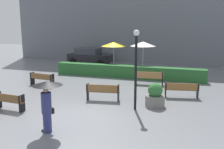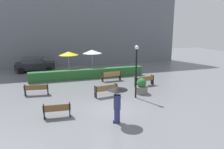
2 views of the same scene
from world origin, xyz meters
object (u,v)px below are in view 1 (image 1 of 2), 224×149
object	(u,v)px
bench_back_row	(149,77)
planter_pot	(155,96)
bench_near_left	(9,101)
bench_far_left	(42,78)
pedestrian_with_umbrella	(47,97)
bench_far_right	(182,89)
bench_mid_center	(103,91)
patio_umbrella_white	(143,44)
patio_umbrella_yellow	(114,44)
parked_car	(90,56)
lamp_post	(136,62)

from	to	relation	value
bench_back_row	planter_pot	distance (m)	4.46
bench_near_left	bench_far_left	size ratio (longest dim) A/B	0.88
pedestrian_with_umbrella	planter_pot	world-z (taller)	pedestrian_with_umbrella
bench_far_right	bench_mid_center	size ratio (longest dim) A/B	1.04
bench_far_left	patio_umbrella_white	world-z (taller)	patio_umbrella_white
bench_near_left	patio_umbrella_white	world-z (taller)	patio_umbrella_white
pedestrian_with_umbrella	patio_umbrella_yellow	distance (m)	12.15
bench_near_left	bench_far_left	bearing A→B (deg)	104.08
patio_umbrella_yellow	parked_car	xyz separation A→B (m)	(-3.40, 3.14, -1.50)
bench_far_right	patio_umbrella_yellow	size ratio (longest dim) A/B	0.75
bench_near_left	lamp_post	bearing A→B (deg)	18.09
bench_near_left	bench_far_left	world-z (taller)	bench_far_left
planter_pot	patio_umbrella_yellow	size ratio (longest dim) A/B	0.47
bench_far_left	pedestrian_with_umbrella	xyz separation A→B (m)	(4.23, -6.27, 0.87)
bench_far_left	pedestrian_with_umbrella	bearing A→B (deg)	-56.00
bench_far_right	bench_mid_center	xyz separation A→B (m)	(-3.97, -1.77, 0.03)
bench_near_left	parked_car	size ratio (longest dim) A/B	0.36
bench_far_right	patio_umbrella_yellow	distance (m)	8.42
bench_back_row	patio_umbrella_white	xyz separation A→B (m)	(-1.07, 3.35, 1.88)
bench_near_left	pedestrian_with_umbrella	xyz separation A→B (m)	(3.06, -1.61, 0.89)
bench_far_right	bench_near_left	size ratio (longest dim) A/B	1.20
pedestrian_with_umbrella	planter_pot	size ratio (longest dim) A/B	1.67
bench_back_row	bench_far_left	distance (m)	7.05
pedestrian_with_umbrella	parked_car	distance (m)	15.86
bench_far_left	planter_pot	size ratio (longest dim) A/B	1.50
bench_near_left	planter_pot	world-z (taller)	planter_pot
parked_car	patio_umbrella_white	bearing A→B (deg)	-29.04
bench_far_right	patio_umbrella_yellow	bearing A→B (deg)	134.00
bench_near_left	bench_far_right	bearing A→B (deg)	30.54
planter_pot	parked_car	xyz separation A→B (m)	(-7.93, 10.93, 0.31)
bench_near_left	planter_pot	distance (m)	7.03
bench_near_left	parked_car	world-z (taller)	parked_car
bench_mid_center	bench_near_left	distance (m)	4.64
lamp_post	patio_umbrella_yellow	size ratio (longest dim) A/B	1.51
bench_far_left	lamp_post	bearing A→B (deg)	-22.23
bench_far_right	patio_umbrella_yellow	world-z (taller)	patio_umbrella_yellow
bench_far_right	patio_umbrella_yellow	xyz separation A→B (m)	(-5.71, 5.92, 1.82)
parked_car	bench_mid_center	bearing A→B (deg)	-64.57
bench_far_left	patio_umbrella_white	size ratio (longest dim) A/B	0.69
planter_pot	lamp_post	world-z (taller)	lamp_post
bench_mid_center	bench_far_left	size ratio (longest dim) A/B	1.01
lamp_post	bench_far_right	bearing A→B (deg)	53.11
patio_umbrella_white	parked_car	world-z (taller)	patio_umbrella_white
bench_far_right	lamp_post	size ratio (longest dim) A/B	0.49
lamp_post	patio_umbrella_white	world-z (taller)	lamp_post
lamp_post	patio_umbrella_white	size ratio (longest dim) A/B	1.46
bench_back_row	pedestrian_with_umbrella	world-z (taller)	pedestrian_with_umbrella
planter_pot	bench_near_left	bearing A→B (deg)	-157.75
bench_far_right	planter_pot	bearing A→B (deg)	-122.27
bench_mid_center	patio_umbrella_white	world-z (taller)	patio_umbrella_white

